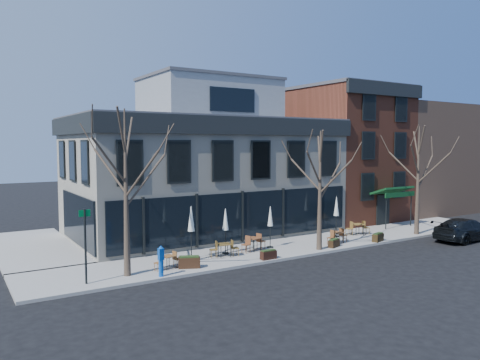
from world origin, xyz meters
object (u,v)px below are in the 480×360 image
umbrella_0 (191,222)px  parked_sedan (466,229)px  call_box (161,260)px  cafe_set_0 (168,261)px

umbrella_0 → parked_sedan: bearing=-14.8°
parked_sedan → call_box: size_ratio=3.47×
cafe_set_0 → umbrella_0: umbrella_0 is taller
umbrella_0 → cafe_set_0: bearing=-147.5°
call_box → parked_sedan: bearing=-6.7°
call_box → cafe_set_0: 1.43m
call_box → umbrella_0: (2.74, 2.31, 1.27)m
call_box → cafe_set_0: (0.83, 1.10, -0.36)m
parked_sedan → cafe_set_0: (-19.82, 3.52, -0.18)m
parked_sedan → call_box: (-20.65, 2.43, 0.19)m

